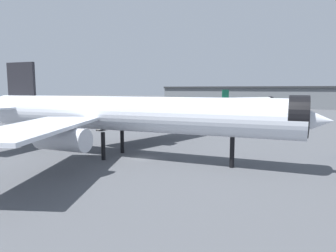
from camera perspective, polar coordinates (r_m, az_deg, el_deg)
name	(u,v)px	position (r m, az deg, el deg)	size (l,w,h in m)	color
ground	(141,158)	(58.37, -4.94, -5.93)	(900.00, 900.00, 0.00)	#4C4F54
airliner_near_gate	(124,114)	(58.34, -8.02, 2.12)	(69.35, 63.04, 18.48)	silver
airliner_far_taxiway	(247,101)	(194.03, 14.28, 4.48)	(33.82, 38.08, 12.24)	silver
terminal_building	(304,97)	(225.70, 23.76, 4.91)	(202.20, 35.99, 21.20)	slate
baggage_tug_wing	(229,129)	(93.58, 11.21, -0.57)	(2.96, 3.58, 1.85)	black
baggage_cart_trailing	(101,127)	(97.86, -12.30, -0.27)	(1.94, 2.40, 1.82)	black
traffic_cone_near_nose	(68,131)	(95.76, -17.91, -0.95)	(0.64, 0.64, 0.80)	#F2600C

